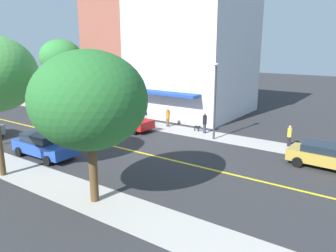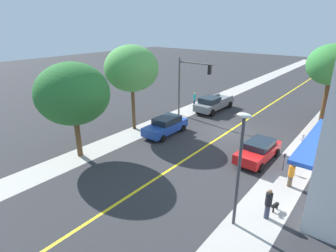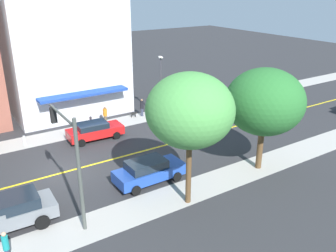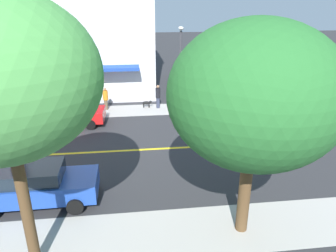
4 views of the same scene
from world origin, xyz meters
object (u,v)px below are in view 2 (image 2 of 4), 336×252
at_px(blue_sedan_right_curb, 166,125).
at_px(grey_pickup_truck, 213,103).
at_px(fire_hydrant, 303,139).
at_px(pedestrian_orange_shirt, 291,174).
at_px(street_tree_left_near, 132,69).
at_px(parking_meter, 284,160).
at_px(street_tree_right_corner, 73,94).
at_px(street_tree_left_far, 332,65).
at_px(pedestrian_black_shirt, 268,203).
at_px(pedestrian_teal_shirt, 194,99).
at_px(red_sedan_left_curb, 258,150).
at_px(traffic_light_mast, 189,79).
at_px(small_dog, 275,206).
at_px(street_lamp, 240,159).

distance_m(blue_sedan_right_curb, grey_pickup_truck, 9.08).
bearing_deg(fire_hydrant, pedestrian_orange_shirt, 97.88).
bearing_deg(fire_hydrant, street_tree_left_near, 24.48).
bearing_deg(parking_meter, fire_hydrant, -88.85).
xyz_separation_m(street_tree_right_corner, street_tree_left_far, (-13.32, -19.28, 1.06)).
bearing_deg(blue_sedan_right_curb, grey_pickup_truck, 179.99).
xyz_separation_m(pedestrian_black_shirt, pedestrian_teal_shirt, (14.44, -15.25, 0.00)).
height_order(fire_hydrant, red_sedan_left_curb, red_sedan_left_curb).
height_order(street_tree_left_far, traffic_light_mast, street_tree_left_far).
relative_size(fire_hydrant, traffic_light_mast, 0.14).
relative_size(traffic_light_mast, pedestrian_orange_shirt, 3.81).
height_order(street_tree_left_near, grey_pickup_truck, street_tree_left_near).
bearing_deg(parking_meter, pedestrian_teal_shirt, -35.12).
relative_size(street_tree_right_corner, blue_sedan_right_curb, 1.52).
relative_size(street_tree_left_far, pedestrian_orange_shirt, 4.78).
bearing_deg(street_tree_left_near, small_dog, 164.01).
xyz_separation_m(street_tree_right_corner, street_lamp, (-12.87, -0.18, -1.18)).
bearing_deg(small_dog, fire_hydrant, -163.98).
height_order(street_tree_left_far, pedestrian_orange_shirt, street_tree_left_far).
relative_size(street_tree_left_near, red_sedan_left_curb, 1.69).
distance_m(street_tree_left_far, traffic_light_mast, 13.69).
height_order(fire_hydrant, small_dog, fire_hydrant).
xyz_separation_m(street_tree_right_corner, pedestrian_orange_shirt, (-14.14, -5.56, -4.06)).
distance_m(street_tree_left_near, small_dog, 16.56).
bearing_deg(red_sedan_left_curb, pedestrian_orange_shirt, 54.92).
height_order(street_tree_left_far, parking_meter, street_tree_left_far).
bearing_deg(traffic_light_mast, grey_pickup_truck, 73.47).
distance_m(pedestrian_orange_shirt, small_dog, 3.11).
relative_size(street_tree_left_near, fire_hydrant, 9.22).
bearing_deg(pedestrian_black_shirt, pedestrian_orange_shirt, -55.13).
bearing_deg(pedestrian_teal_shirt, pedestrian_black_shirt, -46.98).
xyz_separation_m(red_sedan_left_curb, pedestrian_teal_shirt, (11.58, -9.09, 0.15)).
xyz_separation_m(street_tree_right_corner, grey_pickup_truck, (-2.41, -16.67, -4.03)).
relative_size(street_lamp, pedestrian_orange_shirt, 3.61).
distance_m(traffic_light_mast, pedestrian_orange_shirt, 15.18).
bearing_deg(pedestrian_black_shirt, parking_meter, -45.42).
bearing_deg(street_tree_left_far, street_tree_left_near, 41.46).
xyz_separation_m(street_tree_left_near, small_dog, (-15.03, 4.31, -5.46)).
distance_m(street_tree_left_far, blue_sedan_right_curb, 16.74).
height_order(street_tree_right_corner, pedestrian_orange_shirt, street_tree_right_corner).
bearing_deg(street_tree_left_far, pedestrian_teal_shirt, 9.81).
bearing_deg(traffic_light_mast, parking_meter, -25.29).
xyz_separation_m(street_tree_left_far, blue_sedan_right_curb, (10.81, 11.69, -5.15)).
bearing_deg(street_lamp, street_tree_left_near, -25.82).
bearing_deg(traffic_light_mast, blue_sedan_right_curb, -77.45).
relative_size(parking_meter, small_dog, 1.75).
relative_size(red_sedan_left_curb, blue_sedan_right_curb, 0.99).
height_order(street_tree_left_far, pedestrian_teal_shirt, street_tree_left_far).
bearing_deg(red_sedan_left_curb, pedestrian_black_shirt, 27.39).
relative_size(street_tree_right_corner, pedestrian_black_shirt, 4.08).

